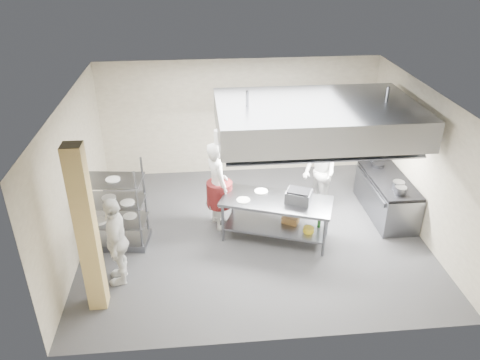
{
  "coord_description": "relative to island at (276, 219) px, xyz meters",
  "views": [
    {
      "loc": [
        -1.08,
        -8.25,
        5.69
      ],
      "look_at": [
        -0.26,
        0.2,
        1.18
      ],
      "focal_mm": 35.0,
      "sensor_mm": 36.0,
      "label": 1
    }
  ],
  "objects": [
    {
      "name": "cooking_range",
      "position": [
        2.64,
        0.73,
        -0.04
      ],
      "size": [
        0.8,
        2.0,
        0.84
      ],
      "primitive_type": "cube",
      "color": "slate",
      "rests_on": "floor"
    },
    {
      "name": "stockpot",
      "position": [
        2.63,
        0.24,
        0.53
      ],
      "size": [
        0.25,
        0.25,
        0.17
      ],
      "primitive_type": "cylinder",
      "color": "slate",
      "rests_on": "range_top"
    },
    {
      "name": "island",
      "position": [
        0.0,
        0.0,
        0.0
      ],
      "size": [
        2.4,
        1.63,
        0.91
      ],
      "primitive_type": null,
      "rotation": [
        0.0,
        0.0,
        -0.35
      ],
      "color": "gray",
      "rests_on": "floor"
    },
    {
      "name": "hood_strip_a",
      "position": [
        -0.04,
        0.63,
        1.62
      ],
      "size": [
        1.6,
        0.12,
        0.04
      ],
      "primitive_type": "cube",
      "color": "white",
      "rests_on": "exhaust_hood"
    },
    {
      "name": "chef_line",
      "position": [
        1.16,
        1.12,
        0.43
      ],
      "size": [
        0.9,
        1.02,
        1.77
      ],
      "primitive_type": "imported",
      "rotation": [
        0.0,
        0.0,
        -1.26
      ],
      "color": "white",
      "rests_on": "floor"
    },
    {
      "name": "island_undershelf",
      "position": [
        0.0,
        -0.0,
        -0.16
      ],
      "size": [
        2.2,
        1.48,
        0.04
      ],
      "primitive_type": "cube",
      "rotation": [
        0.0,
        0.0,
        -0.35
      ],
      "color": "gray",
      "rests_on": "island"
    },
    {
      "name": "plate_stack",
      "position": [
        -3.24,
        0.12,
        0.13
      ],
      "size": [
        0.28,
        0.28,
        0.05
      ],
      "primitive_type": "cylinder",
      "color": "white",
      "rests_on": "pass_rack"
    },
    {
      "name": "wall_left",
      "position": [
        -3.94,
        0.23,
        1.04
      ],
      "size": [
        0.0,
        6.0,
        6.0
      ],
      "primitive_type": "plane",
      "rotation": [
        1.57,
        0.0,
        1.57
      ],
      "color": "tan",
      "rests_on": "ground"
    },
    {
      "name": "range_top",
      "position": [
        2.64,
        0.73,
        0.41
      ],
      "size": [
        0.78,
        1.96,
        0.06
      ],
      "primitive_type": "cube",
      "color": "black",
      "rests_on": "cooking_range"
    },
    {
      "name": "pass_rack",
      "position": [
        -3.24,
        0.12,
        0.45
      ],
      "size": [
        1.28,
        0.84,
        1.82
      ],
      "primitive_type": null,
      "rotation": [
        0.0,
        0.0,
        -0.12
      ],
      "color": "gray",
      "rests_on": "floor"
    },
    {
      "name": "chef_head",
      "position": [
        -1.17,
        0.6,
        0.52
      ],
      "size": [
        0.69,
        0.83,
        1.96
      ],
      "primitive_type": "imported",
      "rotation": [
        0.0,
        0.0,
        1.92
      ],
      "color": "white",
      "rests_on": "floor"
    },
    {
      "name": "chef_plating",
      "position": [
        -3.04,
        -1.04,
        0.41
      ],
      "size": [
        0.47,
        1.03,
        1.72
      ],
      "primitive_type": "imported",
      "rotation": [
        0.0,
        0.0,
        -1.52
      ],
      "color": "white",
      "rests_on": "floor"
    },
    {
      "name": "ceiling",
      "position": [
        -0.44,
        0.23,
        2.54
      ],
      "size": [
        7.0,
        7.0,
        0.0
      ],
      "primitive_type": "plane",
      "rotation": [
        3.14,
        0.0,
        0.0
      ],
      "color": "silver",
      "rests_on": "wall_back"
    },
    {
      "name": "wall_right",
      "position": [
        3.06,
        0.23,
        1.04
      ],
      "size": [
        0.0,
        6.0,
        6.0
      ],
      "primitive_type": "plane",
      "rotation": [
        1.57,
        0.0,
        -1.57
      ],
      "color": "tan",
      "rests_on": "ground"
    },
    {
      "name": "hood_strip_b",
      "position": [
        1.76,
        0.63,
        1.62
      ],
      "size": [
        1.6,
        0.12,
        0.04
      ],
      "primitive_type": "cube",
      "color": "white",
      "rests_on": "exhaust_hood"
    },
    {
      "name": "floor",
      "position": [
        -0.44,
        0.23,
        -0.46
      ],
      "size": [
        7.0,
        7.0,
        0.0
      ],
      "primitive_type": "plane",
      "color": "#313133",
      "rests_on": "ground"
    },
    {
      "name": "column",
      "position": [
        -3.34,
        -1.67,
        1.04
      ],
      "size": [
        0.3,
        0.3,
        3.0
      ],
      "primitive_type": "cube",
      "color": "tan",
      "rests_on": "floor"
    },
    {
      "name": "wicker_basket",
      "position": [
        0.32,
        0.05,
        -0.06
      ],
      "size": [
        0.4,
        0.36,
        0.14
      ],
      "primitive_type": "cube",
      "rotation": [
        0.0,
        0.0,
        -0.54
      ],
      "color": "brown",
      "rests_on": "island_undershelf"
    },
    {
      "name": "island_worktop",
      "position": [
        0.0,
        0.0,
        0.42
      ],
      "size": [
        2.4,
        1.63,
        0.06
      ],
      "primitive_type": "cube",
      "rotation": [
        0.0,
        0.0,
        -0.35
      ],
      "color": "slate",
      "rests_on": "island"
    },
    {
      "name": "griddle",
      "position": [
        0.42,
        -0.1,
        0.57
      ],
      "size": [
        0.6,
        0.55,
        0.24
      ],
      "primitive_type": "cube",
      "rotation": [
        0.0,
        0.0,
        -0.44
      ],
      "color": "slate",
      "rests_on": "island_worktop"
    },
    {
      "name": "wall_back",
      "position": [
        -0.44,
        3.23,
        1.04
      ],
      "size": [
        7.0,
        0.0,
        7.0
      ],
      "primitive_type": "plane",
      "rotation": [
        1.57,
        0.0,
        0.0
      ],
      "color": "tan",
      "rests_on": "ground"
    },
    {
      "name": "wall_shelf",
      "position": [
        1.36,
        3.07,
        1.04
      ],
      "size": [
        1.5,
        0.28,
        0.04
      ],
      "primitive_type": "cube",
      "color": "slate",
      "rests_on": "wall_back"
    },
    {
      "name": "exhaust_hood",
      "position": [
        0.86,
        0.63,
        1.94
      ],
      "size": [
        4.0,
        2.5,
        0.6
      ],
      "primitive_type": "cube",
      "color": "slate",
      "rests_on": "ceiling"
    }
  ]
}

